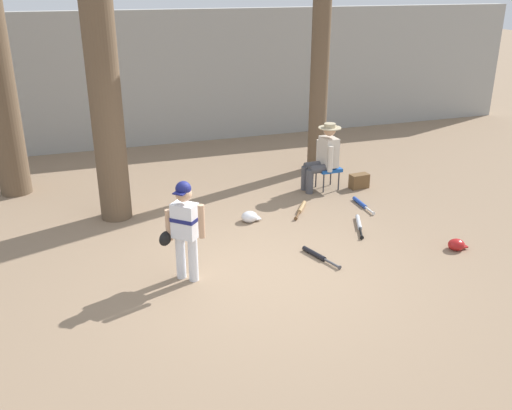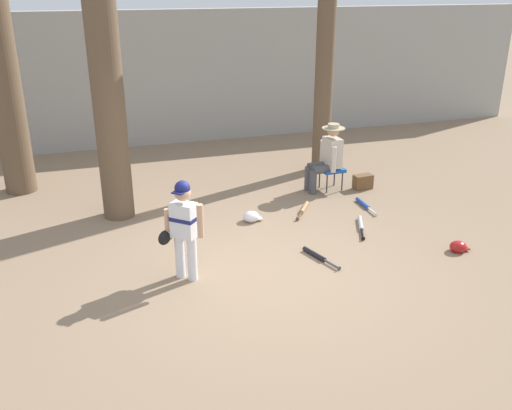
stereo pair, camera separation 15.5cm
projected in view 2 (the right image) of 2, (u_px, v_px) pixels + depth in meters
ground_plane at (264, 273)px, 7.22m from camera, size 60.00×60.00×0.00m
concrete_back_wall at (170, 78)px, 12.53m from camera, size 18.00×0.36×2.92m
tree_near_player at (105, 60)px, 8.07m from camera, size 0.63×0.63×5.46m
tree_behind_spectator at (326, 43)px, 10.26m from camera, size 0.53×0.53×5.42m
young_ballplayer at (183, 224)px, 6.83m from camera, size 0.57×0.44×1.31m
folding_stool at (331, 170)px, 9.97m from camera, size 0.41×0.41×0.41m
seated_spectator at (327, 156)px, 9.84m from camera, size 0.67×0.53×1.20m
handbag_beside_stool at (363, 182)px, 10.08m from camera, size 0.35×0.21×0.26m
bat_aluminum_silver at (361, 225)px, 8.55m from camera, size 0.38×0.75×0.07m
bat_blue_youth at (364, 205)px, 9.32m from camera, size 0.09×0.72×0.07m
bat_wood_tan at (304, 209)px, 9.16m from camera, size 0.46×0.63×0.07m
bat_black_composite at (317, 256)px, 7.60m from camera, size 0.27×0.70×0.07m
batting_helmet_red at (458, 247)px, 7.77m from camera, size 0.28×0.22×0.16m
batting_helmet_white at (251, 217)px, 8.74m from camera, size 0.30×0.23×0.18m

